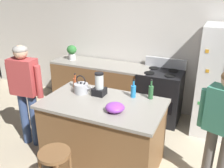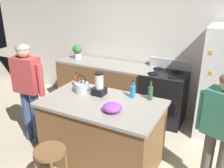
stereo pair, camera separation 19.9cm
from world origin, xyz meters
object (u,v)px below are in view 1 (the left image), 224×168
Objects in this scene: person_by_island_left at (25,87)px; mixing_bowl at (115,107)px; stove_range at (160,96)px; potted_plant at (72,51)px; bottle_olive_oil at (151,92)px; kitchen_island at (103,133)px; person_by_sink_right at (223,122)px; bottle_cooking_sauce at (75,82)px; bar_stool at (55,164)px; tea_kettle at (81,88)px; bottle_soda at (133,91)px; blender_appliance at (99,86)px.

person_by_island_left is 6.75× the size of mixing_bowl.
stove_range is 1.99m from potted_plant.
mixing_bowl is at bearing -118.60° from bottle_olive_oil.
potted_plant is at bearing 133.38° from kitchen_island.
person_by_sink_right is at bearing 5.15° from kitchen_island.
bottle_olive_oil reaches higher than bottle_cooking_sauce.
bar_stool is at bearing -61.86° from potted_plant.
person_by_sink_right is at bearing -0.57° from tea_kettle.
person_by_island_left reaches higher than kitchen_island.
person_by_sink_right is at bearing -9.18° from bottle_soda.
bar_stool is at bearing -121.22° from mixing_bowl.
person_by_sink_right reaches higher than bar_stool.
stove_range is at bearing -0.78° from potted_plant.
bottle_olive_oil is at bearing -30.37° from potted_plant.
kitchen_island is 0.66m from blender_appliance.
blender_appliance is 1.28× the size of bottle_soda.
mixing_bowl is at bearing -95.72° from stove_range.
tea_kettle is (-0.27, -0.04, -0.06)m from blender_appliance.
person_by_sink_right is 3.26m from potted_plant.
tea_kettle reaches higher than bottle_soda.
potted_plant is 1.26× the size of mixing_bowl.
person_by_sink_right is 5.14× the size of potted_plant.
bottle_soda reaches higher than kitchen_island.
bottle_cooking_sauce reaches higher than kitchen_island.
person_by_island_left is at bearing 176.34° from mixing_bowl.
stove_range is at bearing 43.79° from person_by_island_left.
bottle_soda is at bearing 82.58° from mixing_bowl.
kitchen_island is 1.43× the size of stove_range.
potted_plant is at bearing 145.30° from bottle_soda.
mixing_bowl is (1.50, -0.10, 0.02)m from person_by_island_left.
bottle_olive_oil is at bearing 165.46° from person_by_sink_right.
potted_plant is (-1.29, 2.41, 0.58)m from bar_stool.
kitchen_island is 1.00× the size of person_by_island_left.
kitchen_island is 0.72m from bottle_soda.
tea_kettle is at bearing -170.91° from blender_appliance.
bottle_soda is 0.24m from bottle_olive_oil.
kitchen_island is 0.70m from tea_kettle.
blender_appliance reaches higher than bottle_cooking_sauce.
person_by_sink_right reaches higher than stove_range.
mixing_bowl is (0.85, -0.47, -0.02)m from bottle_cooking_sauce.
potted_plant reaches higher than bottle_olive_oil.
bottle_soda reaches higher than stove_range.
bottle_cooking_sauce is at bearing 142.16° from tea_kettle.
mixing_bowl is at bearing -42.44° from blender_appliance.
bottle_cooking_sauce is 0.78× the size of bottle_olive_oil.
bottle_soda reaches higher than mixing_bowl.
potted_plant is 1.52m from bottle_cooking_sauce.
bottle_olive_oil is 0.98m from tea_kettle.
blender_appliance reaches higher than bottle_soda.
blender_appliance is 1.52× the size of bottle_cooking_sauce.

